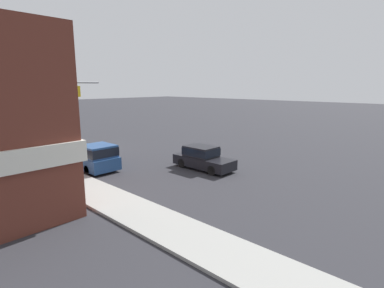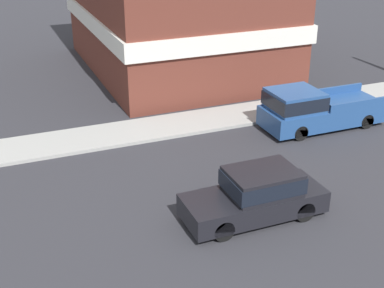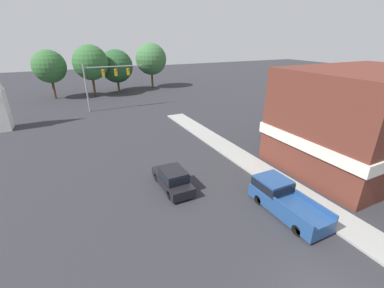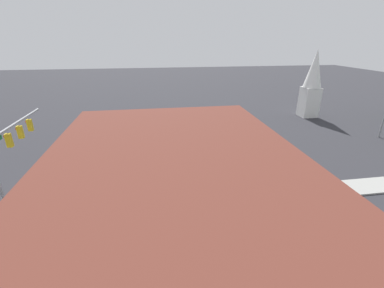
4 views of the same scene
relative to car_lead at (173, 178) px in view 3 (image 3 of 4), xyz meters
The scene contains 8 objects.
far_signal_assembly 26.25m from the car_lead, 90.20° to the left, with size 8.87×0.49×7.03m.
car_lead is the anchor object (origin of this frame).
pickup_truck_parked 7.86m from the car_lead, 46.31° to the right, with size 2.05×5.46×1.86m.
corner_brick_building 16.98m from the car_lead, 11.78° to the right, with size 13.82×9.90×8.38m.
backdrop_tree_left_far 39.48m from the car_lead, 101.46° to the left, with size 5.77×5.77×8.70m.
backdrop_tree_left_mid 37.85m from the car_lead, 91.27° to the left, with size 6.42×6.42×9.49m.
backdrop_tree_center 40.76m from the car_lead, 83.81° to the left, with size 6.62×6.62×8.45m.
backdrop_tree_right_mid 43.27m from the car_lead, 73.54° to the left, with size 6.70×6.70×9.56m.
Camera 3 is at (-8.40, -3.81, 10.70)m, focal length 24.00 mm.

